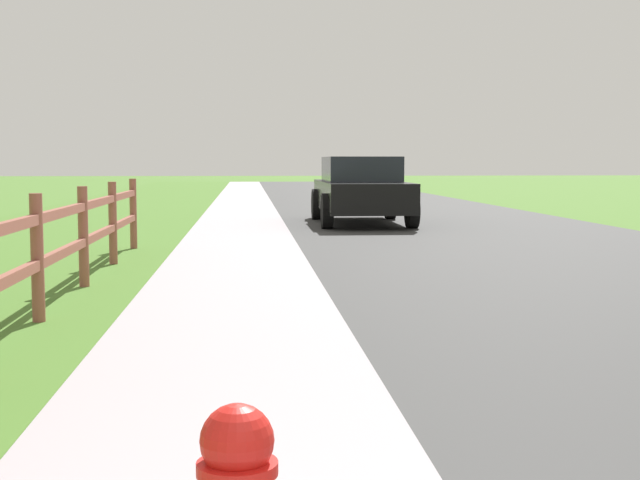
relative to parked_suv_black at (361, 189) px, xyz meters
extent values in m
plane|color=#477129|center=(-1.71, 5.95, -0.77)|extent=(120.00, 120.00, 0.00)
cube|color=#373737|center=(1.79, 7.95, -0.77)|extent=(7.00, 66.00, 0.01)
cube|color=#A49AA0|center=(-4.71, 7.95, -0.77)|extent=(6.00, 66.00, 0.01)
cube|color=#477129|center=(-6.21, 7.95, -0.76)|extent=(5.00, 66.00, 0.00)
cylinder|color=red|center=(-2.58, -17.24, -0.21)|extent=(0.22, 0.22, 0.03)
sphere|color=red|center=(-2.58, -17.24, -0.13)|extent=(0.20, 0.20, 0.20)
cube|color=#A91511|center=(-2.58, -17.24, -0.06)|extent=(0.04, 0.04, 0.04)
cylinder|color=brown|center=(-4.36, -11.87, -0.21)|extent=(0.11, 0.11, 1.12)
cylinder|color=brown|center=(-4.36, -9.72, -0.21)|extent=(0.11, 0.11, 1.12)
cylinder|color=brown|center=(-4.36, -7.58, -0.21)|extent=(0.11, 0.11, 1.12)
cylinder|color=brown|center=(-4.36, -5.43, -0.21)|extent=(0.11, 0.11, 1.12)
cube|color=brown|center=(-4.36, -11.87, -0.27)|extent=(0.07, 12.88, 0.09)
cube|color=brown|center=(-4.36, -11.87, 0.13)|extent=(0.07, 12.88, 0.09)
cube|color=black|center=(0.00, -0.03, -0.14)|extent=(1.81, 4.71, 0.63)
cube|color=#1E232B|center=(0.00, 0.09, 0.45)|extent=(1.58, 2.44, 0.55)
cylinder|color=black|center=(-0.88, 1.43, -0.40)|extent=(0.22, 0.74, 0.73)
cylinder|color=black|center=(0.90, 1.42, -0.40)|extent=(0.22, 0.74, 0.73)
cylinder|color=black|center=(-0.90, -1.48, -0.40)|extent=(0.22, 0.74, 0.73)
cylinder|color=black|center=(0.88, -1.49, -0.40)|extent=(0.22, 0.74, 0.73)
camera|label=1|loc=(-2.55, -19.56, 0.62)|focal=49.31mm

